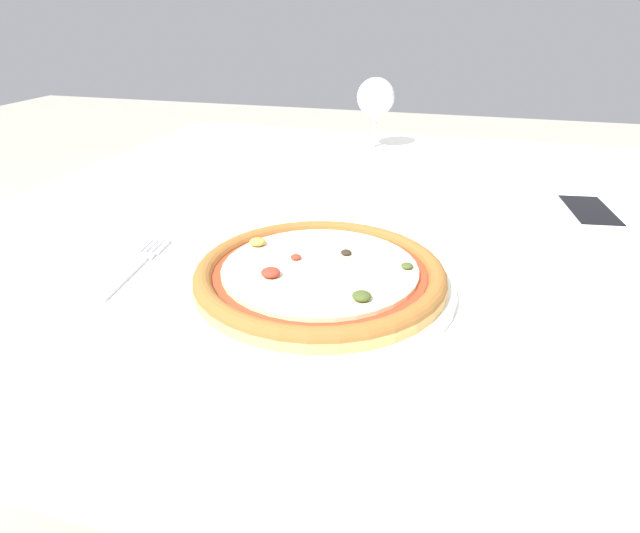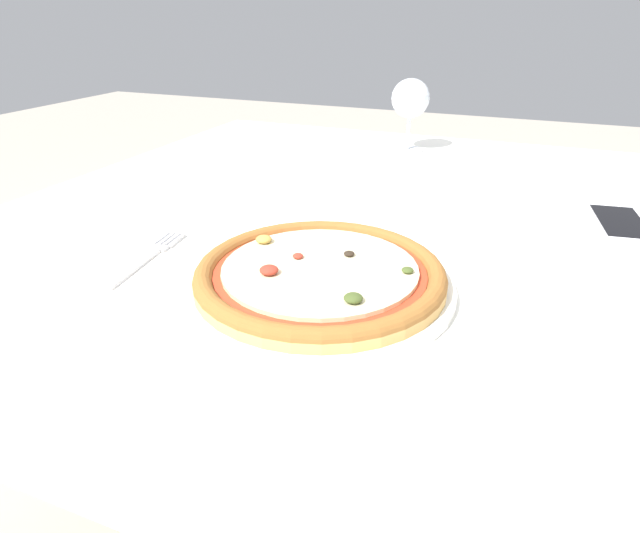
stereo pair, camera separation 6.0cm
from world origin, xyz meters
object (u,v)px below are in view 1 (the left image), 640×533
at_px(dining_table, 382,262).
at_px(pizza_plate, 320,277).
at_px(fork, 135,265).
at_px(cell_phone, 589,213).
at_px(wine_glass_far_left, 376,99).

distance_m(dining_table, pizza_plate, 0.27).
height_order(dining_table, pizza_plate, pizza_plate).
height_order(pizza_plate, fork, pizza_plate).
bearing_deg(pizza_plate, cell_phone, 45.25).
relative_size(pizza_plate, fork, 1.82).
bearing_deg(dining_table, pizza_plate, -97.47).
relative_size(dining_table, cell_phone, 8.26).
distance_m(pizza_plate, wine_glass_far_left, 0.69).
xyz_separation_m(dining_table, pizza_plate, (-0.03, -0.25, 0.09)).
bearing_deg(cell_phone, pizza_plate, -134.75).
height_order(dining_table, fork, fork).
bearing_deg(pizza_plate, dining_table, 82.53).
xyz_separation_m(fork, wine_glass_far_left, (0.18, 0.68, 0.11)).
xyz_separation_m(dining_table, cell_phone, (0.31, 0.09, 0.08)).
xyz_separation_m(fork, cell_phone, (0.58, 0.35, 0.00)).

